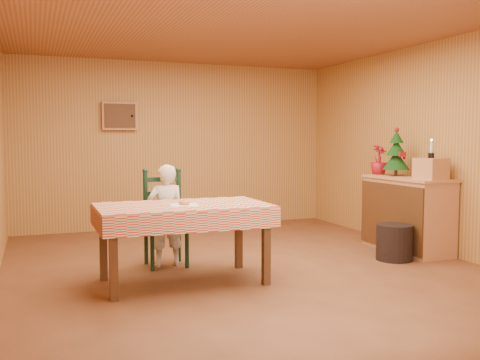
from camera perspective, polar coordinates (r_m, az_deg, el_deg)
name	(u,v)px	position (r m, az deg, el deg)	size (l,w,h in m)	color
ground	(247,269)	(5.87, 0.71, -9.42)	(6.00, 6.00, 0.00)	brown
cabin_walls	(229,102)	(6.21, -1.13, 8.30)	(5.10, 6.05, 2.65)	#BE8744
dining_table	(183,213)	(5.22, -6.10, -3.50)	(1.66, 0.96, 0.77)	#512D15
ladder_chair	(165,220)	(6.01, -8.03, -4.26)	(0.44, 0.40, 1.08)	black
seated_child	(166,216)	(5.94, -7.91, -3.78)	(0.41, 0.27, 1.12)	silver
napkin	(184,205)	(5.16, -5.96, -2.65)	(0.26, 0.26, 0.00)	white
donut	(184,203)	(5.16, -5.96, -2.43)	(0.11, 0.11, 0.04)	#BE8E44
shelf_unit	(407,214)	(7.02, 17.38, -3.48)	(0.54, 1.24, 0.93)	tan
crate	(431,169)	(6.66, 19.69, 1.15)	(0.30, 0.30, 0.25)	tan
christmas_tree	(396,154)	(7.16, 16.33, 2.69)	(0.34, 0.34, 0.62)	#512D15
flower_arrangement	(379,160)	(7.37, 14.59, 2.11)	(0.22, 0.22, 0.39)	maroon
candle_set	(431,152)	(6.65, 19.73, 2.78)	(0.07, 0.07, 0.22)	black
storage_bin	(394,242)	(6.48, 16.14, -6.40)	(0.41, 0.41, 0.41)	black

